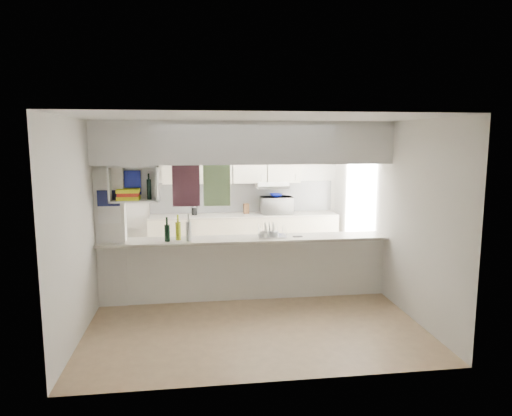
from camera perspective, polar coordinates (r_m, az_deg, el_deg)
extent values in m
plane|color=#947555|center=(6.95, -1.29, -11.18)|extent=(4.80, 4.80, 0.00)
plane|color=white|center=(6.54, -1.37, 10.77)|extent=(4.80, 4.80, 0.00)
plane|color=silver|center=(8.99, -3.01, 1.87)|extent=(4.20, 0.00, 4.20)
plane|color=silver|center=(6.73, -19.40, -0.88)|extent=(0.00, 4.80, 4.80)
plane|color=silver|center=(7.16, 15.62, -0.16)|extent=(0.00, 4.80, 4.80)
cube|color=silver|center=(6.81, -1.30, -7.70)|extent=(4.20, 0.15, 0.88)
cube|color=#AFA699|center=(6.70, -1.32, -3.92)|extent=(4.20, 0.50, 0.04)
cube|color=white|center=(6.54, -1.36, 8.15)|extent=(4.20, 0.50, 0.60)
cube|color=silver|center=(6.69, -17.73, -0.85)|extent=(0.40, 0.18, 2.60)
cube|color=#191E4C|center=(6.56, -17.97, 1.17)|extent=(0.30, 0.01, 0.22)
cube|color=white|center=(6.60, -17.88, -0.82)|extent=(0.30, 0.01, 0.24)
cube|color=black|center=(6.76, -8.74, 2.80)|extent=(0.40, 0.02, 0.62)
cube|color=#1B727B|center=(6.76, -4.92, 2.87)|extent=(0.40, 0.02, 0.62)
cube|color=white|center=(6.51, -14.93, 0.90)|extent=(0.65, 0.35, 0.02)
cube|color=white|center=(6.47, -15.09, 5.08)|extent=(0.65, 0.35, 0.02)
cube|color=white|center=(6.64, -14.83, 3.12)|extent=(0.65, 0.02, 0.50)
cube|color=white|center=(6.53, -17.73, 2.91)|extent=(0.02, 0.35, 0.50)
cube|color=white|center=(6.45, -12.25, 3.05)|extent=(0.02, 0.35, 0.50)
cube|color=yellow|center=(6.52, -15.64, 1.21)|extent=(0.30, 0.24, 0.05)
cube|color=#B32817|center=(6.51, -15.66, 1.65)|extent=(0.28, 0.22, 0.05)
cube|color=yellow|center=(6.50, -15.68, 2.09)|extent=(0.30, 0.24, 0.05)
cube|color=navy|center=(6.61, -15.30, 3.08)|extent=(0.26, 0.02, 0.34)
cylinder|color=black|center=(6.47, -13.22, 2.28)|extent=(0.06, 0.06, 0.28)
cube|color=beige|center=(8.85, -1.51, -3.81)|extent=(3.60, 0.60, 0.90)
cube|color=#AFA699|center=(8.77, -1.52, -0.90)|extent=(3.60, 0.63, 0.03)
cube|color=silver|center=(9.00, -1.72, 1.37)|extent=(3.60, 0.03, 0.60)
cube|color=beige|center=(8.77, -2.95, 5.50)|extent=(2.62, 0.34, 0.72)
cube|color=white|center=(8.83, 1.98, 2.92)|extent=(0.60, 0.46, 0.12)
cube|color=silver|center=(8.60, 2.23, 2.54)|extent=(0.60, 0.02, 0.05)
imported|color=white|center=(8.85, 2.62, 0.36)|extent=(0.60, 0.41, 0.33)
imported|color=navy|center=(8.81, 2.52, 1.60)|extent=(0.25, 0.25, 0.06)
cube|color=silver|center=(6.80, 2.02, -3.50)|extent=(0.43, 0.34, 0.01)
cylinder|color=white|center=(6.77, 1.16, -2.60)|extent=(0.03, 0.21, 0.21)
cylinder|color=white|center=(6.77, 1.68, -2.59)|extent=(0.03, 0.21, 0.21)
cylinder|color=white|center=(6.78, 2.20, -2.58)|extent=(0.03, 0.21, 0.21)
imported|color=white|center=(6.65, 1.03, -3.29)|extent=(0.15, 0.15, 0.09)
cylinder|color=black|center=(6.56, -11.04, -3.10)|extent=(0.08, 0.08, 0.24)
cylinder|color=black|center=(6.53, -11.09, -1.59)|extent=(0.03, 0.03, 0.11)
cylinder|color=olive|center=(6.63, -9.71, -2.86)|extent=(0.08, 0.08, 0.26)
cylinder|color=olive|center=(6.59, -9.75, -1.30)|extent=(0.03, 0.03, 0.11)
cylinder|color=silver|center=(6.54, -8.42, -2.90)|extent=(0.08, 0.08, 0.27)
cylinder|color=silver|center=(6.51, -8.46, -1.25)|extent=(0.03, 0.03, 0.11)
cylinder|color=silver|center=(6.78, 2.22, -3.25)|extent=(0.16, 0.16, 0.08)
cube|color=black|center=(6.79, 5.23, -3.56)|extent=(0.14, 0.07, 0.01)
cylinder|color=black|center=(8.76, -7.70, -0.42)|extent=(0.10, 0.10, 0.14)
cube|color=brown|center=(8.84, -1.22, -0.08)|extent=(0.11, 0.10, 0.20)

